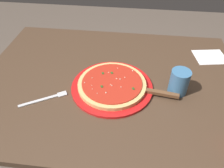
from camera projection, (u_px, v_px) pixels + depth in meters
The scene contains 8 objects.
ground_plane at pixel (111, 164), 1.42m from camera, with size 5.00×5.00×0.00m, color brown.
restaurant_table at pixel (110, 100), 1.02m from camera, with size 1.12×0.83×0.72m.
serving_plate at pixel (112, 87), 0.89m from camera, with size 0.33×0.33×0.01m, color red.
pizza at pixel (112, 84), 0.88m from camera, with size 0.28×0.28×0.02m.
pizza_server at pixel (152, 92), 0.86m from camera, with size 0.22×0.08×0.01m.
cup_tall_drink at pixel (179, 82), 0.84m from camera, with size 0.07×0.07×0.10m, color teal.
napkin_folded_right at pixel (210, 57), 1.06m from camera, with size 0.15×0.12×0.00m, color white.
fork at pixel (46, 99), 0.85m from camera, with size 0.17×0.11×0.00m.
Camera 1 is at (0.10, -0.70, 1.33)m, focal length 35.02 mm.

